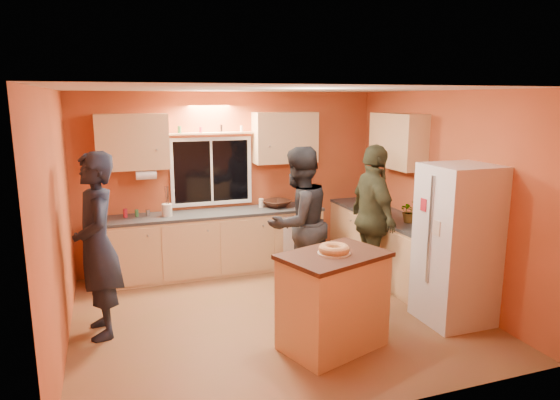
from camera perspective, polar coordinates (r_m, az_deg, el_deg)
name	(u,v)px	position (r m, az deg, el deg)	size (l,w,h in m)	color
ground	(274,315)	(6.03, -0.66, -12.98)	(4.50, 4.50, 0.00)	brown
room_shell	(272,174)	(5.98, -0.88, 3.03)	(4.54, 4.04, 2.61)	#C75733
back_counter	(238,240)	(7.41, -4.81, -4.57)	(4.23, 0.62, 0.90)	tan
right_counter	(396,250)	(7.10, 13.13, -5.56)	(0.62, 1.84, 0.90)	tan
refrigerator	(457,245)	(5.93, 19.57, -4.82)	(0.72, 0.70, 1.80)	silver
island	(333,300)	(5.16, 6.07, -11.30)	(1.20, 0.99, 1.00)	tan
bundt_pastry	(334,249)	(4.98, 6.20, -5.60)	(0.31, 0.31, 0.09)	#B57C4A
person_left	(97,246)	(5.59, -20.17, -4.91)	(0.72, 0.47, 1.98)	black
person_center	(299,223)	(6.28, 2.13, -2.67)	(0.94, 0.73, 1.93)	black
person_right	(373,218)	(6.64, 10.59, -2.05)	(1.13, 0.47, 1.93)	#333723
mixing_bowl	(276,203)	(7.50, -0.40, -0.40)	(0.41, 0.41, 0.10)	black
utensil_crock	(167,210)	(7.08, -12.78, -1.12)	(0.14, 0.14, 0.17)	beige
potted_plant	(410,211)	(6.76, 14.64, -1.24)	(0.27, 0.24, 0.30)	gray
red_box	(384,212)	(7.17, 11.75, -1.33)	(0.16, 0.12, 0.07)	#B21B2B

